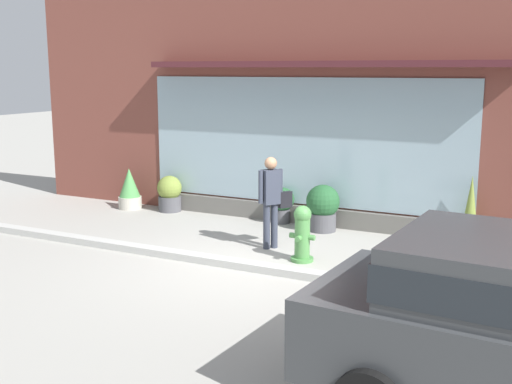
# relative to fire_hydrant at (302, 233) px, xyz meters

# --- Properties ---
(ground_plane) EXTENTS (60.00, 60.00, 0.00)m
(ground_plane) POSITION_rel_fire_hydrant_xyz_m (-0.60, -0.58, -0.47)
(ground_plane) COLOR #9E9B93
(curb_strip) EXTENTS (14.00, 0.24, 0.12)m
(curb_strip) POSITION_rel_fire_hydrant_xyz_m (-0.60, -0.78, -0.41)
(curb_strip) COLOR #B2B2AD
(curb_strip) RESTS_ON ground_plane
(storefront) EXTENTS (14.00, 0.81, 4.77)m
(storefront) POSITION_rel_fire_hydrant_xyz_m (-0.61, 2.60, 1.87)
(storefront) COLOR brown
(storefront) RESTS_ON ground_plane
(fire_hydrant) EXTENTS (0.43, 0.40, 0.92)m
(fire_hydrant) POSITION_rel_fire_hydrant_xyz_m (0.00, 0.00, 0.00)
(fire_hydrant) COLOR #4C8C47
(fire_hydrant) RESTS_ON ground_plane
(pedestrian_with_handbag) EXTENTS (0.46, 0.54, 1.60)m
(pedestrian_with_handbag) POSITION_rel_fire_hydrant_xyz_m (-0.77, 0.47, 0.45)
(pedestrian_with_handbag) COLOR #333847
(pedestrian_with_handbag) RESTS_ON ground_plane
(potted_plant_corner_tall) EXTENTS (0.64, 0.64, 0.90)m
(potted_plant_corner_tall) POSITION_rel_fire_hydrant_xyz_m (-0.40, 1.99, 0.01)
(potted_plant_corner_tall) COLOR #4C4C51
(potted_plant_corner_tall) RESTS_ON ground_plane
(potted_plant_by_entrance) EXTENTS (0.54, 0.54, 0.78)m
(potted_plant_by_entrance) POSITION_rel_fire_hydrant_xyz_m (-4.01, 2.12, -0.07)
(potted_plant_by_entrance) COLOR #4C4C51
(potted_plant_by_entrance) RESTS_ON ground_plane
(potted_plant_low_front) EXTENTS (0.48, 0.48, 0.73)m
(potted_plant_low_front) POSITION_rel_fire_hydrant_xyz_m (-1.35, 2.22, -0.05)
(potted_plant_low_front) COLOR #4C4C51
(potted_plant_low_front) RESTS_ON ground_plane
(potted_plant_trailing_edge) EXTENTS (0.32, 0.32, 1.24)m
(potted_plant_trailing_edge) POSITION_rel_fire_hydrant_xyz_m (2.27, 2.24, 0.14)
(potted_plant_trailing_edge) COLOR #4C4C51
(potted_plant_trailing_edge) RESTS_ON ground_plane
(potted_plant_window_right) EXTENTS (0.51, 0.51, 0.91)m
(potted_plant_window_right) POSITION_rel_fire_hydrant_xyz_m (-4.96, 1.95, -0.04)
(potted_plant_window_right) COLOR #B7B2A3
(potted_plant_window_right) RESTS_ON ground_plane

